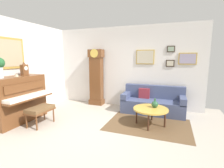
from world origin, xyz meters
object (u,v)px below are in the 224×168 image
piano_bench (40,110)px  grandfather_clock (96,79)px  couch (153,103)px  teacup (17,76)px  piano (18,99)px  coffee_table (151,109)px  green_jug (155,104)px  mantel_clock (24,69)px

piano_bench → grandfather_clock: (0.52, 2.26, 0.56)m
couch → teacup: size_ratio=16.38×
piano → teacup: bearing=-32.1°
coffee_table → teacup: 3.59m
teacup → couch: bearing=32.1°
piano → teacup: 0.64m
piano_bench → teacup: size_ratio=6.03×
piano → coffee_table: bearing=15.9°
couch → piano: bearing=-148.7°
piano_bench → grandfather_clock: size_ratio=0.34×
coffee_table → green_jug: (0.09, 0.11, 0.12)m
piano → couch: piano is taller
grandfather_clock → mantel_clock: 2.39m
piano_bench → couch: couch is taller
teacup → grandfather_clock: bearing=62.3°
coffee_table → mantel_clock: mantel_clock is taller
green_jug → couch: bearing=99.0°
piano → coffee_table: size_ratio=1.64×
teacup → green_jug: size_ratio=0.48×
coffee_table → grandfather_clock: bearing=149.0°
piano → teacup: (0.05, -0.03, 0.64)m
grandfather_clock → coffee_table: (2.15, -1.29, -0.54)m
grandfather_clock → coffee_table: 2.56m
piano → couch: 3.92m
green_jug → grandfather_clock: bearing=152.1°
mantel_clock → piano_bench: bearing=-20.4°
piano → mantel_clock: (0.00, 0.27, 0.79)m
couch → green_jug: (0.15, -0.96, 0.23)m
teacup → piano: bearing=147.9°
piano → grandfather_clock: 2.60m
piano → mantel_clock: bearing=89.4°
grandfather_clock → coffee_table: grandfather_clock is taller
couch → mantel_clock: 3.93m
grandfather_clock → mantel_clock: size_ratio=5.34×
couch → grandfather_clock: bearing=173.8°
grandfather_clock → piano: bearing=-119.1°
coffee_table → piano: bearing=-164.1°
grandfather_clock → couch: size_ratio=1.07×
piano_bench → mantel_clock: (-0.73, 0.27, 1.01)m
grandfather_clock → couch: grandfather_clock is taller
coffee_table → green_jug: green_jug is taller
mantel_clock → green_jug: bearing=13.0°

